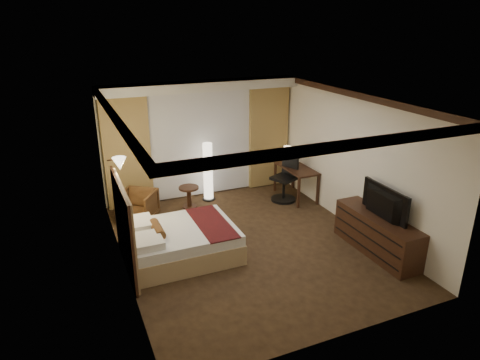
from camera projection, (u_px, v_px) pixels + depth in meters
name	position (u px, v px, depth m)	size (l,w,h in m)	color
floor	(248.00, 244.00, 8.02)	(4.50, 5.50, 0.01)	black
ceiling	(250.00, 100.00, 7.07)	(4.50, 5.50, 0.01)	white
back_wall	(200.00, 139.00, 9.91)	(4.50, 0.02, 2.70)	white
left_wall	(119.00, 196.00, 6.71)	(0.02, 5.50, 2.70)	white
right_wall	(353.00, 161.00, 8.37)	(0.02, 5.50, 2.70)	white
crown_molding	(249.00, 104.00, 7.09)	(4.50, 5.50, 0.12)	black
soffit	(202.00, 86.00, 9.25)	(4.50, 0.50, 0.20)	white
curtain_sheer	(201.00, 144.00, 9.87)	(2.48, 0.04, 2.45)	silver
curtain_left_drape	(127.00, 153.00, 9.20)	(1.00, 0.14, 2.45)	#A37F4A
curtain_right_drape	(268.00, 137.00, 10.45)	(1.00, 0.14, 2.45)	#A37F4A
wall_sconce	(119.00, 164.00, 7.38)	(0.24, 0.24, 0.24)	white
bed	(182.00, 242.00, 7.53)	(1.87, 1.46, 0.55)	white
headboard	(125.00, 228.00, 7.01)	(0.12, 1.76, 1.50)	tan
armchair	(137.00, 205.00, 8.86)	(0.69, 0.65, 0.71)	#4D3017
side_table	(189.00, 197.00, 9.52)	(0.44, 0.44, 0.49)	black
floor_lamp	(208.00, 172.00, 9.78)	(0.29, 0.29, 1.38)	white
desk	(296.00, 182.00, 10.01)	(0.55, 1.21, 0.75)	black
desk_lamp	(287.00, 155.00, 10.21)	(0.18, 0.18, 0.34)	#FFD899
office_chair	(284.00, 176.00, 9.76)	(0.57, 0.57, 1.19)	black
dresser	(377.00, 234.00, 7.64)	(0.50, 1.83, 0.71)	black
television	(380.00, 199.00, 7.39)	(1.13, 0.65, 0.15)	black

